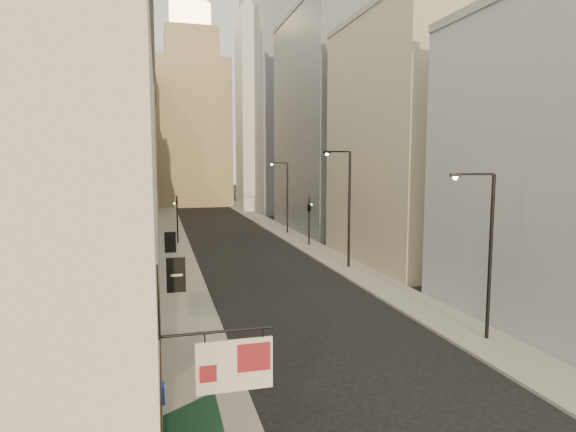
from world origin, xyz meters
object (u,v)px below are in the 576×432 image
object	(u,v)px
streetlamp_near	(486,247)
streetlamp_mid	(347,202)
traffic_light_left	(177,209)
traffic_light_right	(309,208)
clock_tower	(192,116)
white_tower	(261,104)
streetlamp_far	(286,193)

from	to	relation	value
streetlamp_near	streetlamp_mid	distance (m)	16.24
traffic_light_left	traffic_light_right	bearing A→B (deg)	179.77
traffic_light_left	traffic_light_right	world-z (taller)	same
clock_tower	white_tower	bearing A→B (deg)	-51.84
clock_tower	streetlamp_mid	world-z (taller)	clock_tower
white_tower	streetlamp_far	size ratio (longest dim) A/B	4.93
white_tower	traffic_light_left	xyz separation A→B (m)	(-16.13, -34.09, -14.99)
traffic_light_right	white_tower	bearing A→B (deg)	-105.58
streetlamp_far	traffic_light_right	bearing A→B (deg)	-88.49
traffic_light_left	streetlamp_mid	bearing A→B (deg)	149.15
white_tower	traffic_light_right	world-z (taller)	white_tower
clock_tower	streetlamp_near	world-z (taller)	clock_tower
streetlamp_near	traffic_light_right	bearing A→B (deg)	106.24
streetlamp_far	traffic_light_right	distance (m)	8.79
streetlamp_mid	streetlamp_far	xyz separation A→B (m)	(0.21, 19.43, -0.48)
white_tower	streetlamp_far	distance (m)	33.37
clock_tower	traffic_light_right	bearing A→B (deg)	-81.85
clock_tower	streetlamp_near	xyz separation A→B (m)	(7.57, -79.82, -13.14)
streetlamp_near	traffic_light_right	size ratio (longest dim) A/B	1.57
streetlamp_mid	traffic_light_left	distance (m)	19.92
white_tower	streetlamp_far	world-z (taller)	white_tower
streetlamp_near	traffic_light_left	world-z (taller)	streetlamp_near
streetlamp_near	traffic_light_left	xyz separation A→B (m)	(-12.69, 31.73, -0.88)
clock_tower	streetlamp_far	distance (m)	46.60
streetlamp_mid	traffic_light_right	world-z (taller)	streetlamp_mid
streetlamp_far	traffic_light_right	size ratio (longest dim) A/B	1.68
traffic_light_left	traffic_light_right	size ratio (longest dim) A/B	1.00
streetlamp_mid	white_tower	bearing A→B (deg)	76.30
streetlamp_near	traffic_light_right	distance (m)	26.91
streetlamp_far	traffic_light_left	bearing A→B (deg)	-161.97
white_tower	traffic_light_right	xyz separation A→B (m)	(-3.43, -38.91, -14.72)
clock_tower	white_tower	size ratio (longest dim) A/B	1.08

